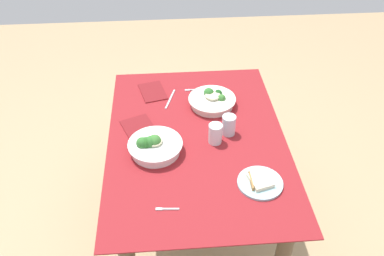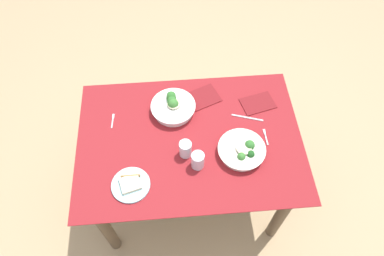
{
  "view_description": "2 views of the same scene",
  "coord_description": "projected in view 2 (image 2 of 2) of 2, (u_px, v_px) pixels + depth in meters",
  "views": [
    {
      "loc": [
        1.52,
        -0.14,
        2.07
      ],
      "look_at": [
        -0.08,
        -0.02,
        0.74
      ],
      "focal_mm": 37.99,
      "sensor_mm": 36.0,
      "label": 1
    },
    {
      "loc": [
        0.07,
        1.02,
        2.42
      ],
      "look_at": [
        -0.02,
        -0.07,
        0.74
      ],
      "focal_mm": 32.94,
      "sensor_mm": 36.0,
      "label": 2
    }
  ],
  "objects": [
    {
      "name": "water_glass_center",
      "position": [
        185.0,
        149.0,
        1.88
      ],
      "size": [
        0.07,
        0.07,
        0.1
      ],
      "primitive_type": "cylinder",
      "color": "silver",
      "rests_on": "dining_table"
    },
    {
      "name": "bread_side_plate",
      "position": [
        131.0,
        184.0,
        1.81
      ],
      "size": [
        0.2,
        0.2,
        0.03
      ],
      "color": "#99C6D1",
      "rests_on": "dining_table"
    },
    {
      "name": "broccoli_bowl_near",
      "position": [
        173.0,
        106.0,
        2.05
      ],
      "size": [
        0.26,
        0.26,
        0.1
      ],
      "color": "white",
      "rests_on": "dining_table"
    },
    {
      "name": "napkin_folded_lower",
      "position": [
        203.0,
        97.0,
        2.13
      ],
      "size": [
        0.23,
        0.21,
        0.01
      ],
      "primitive_type": "cube",
      "rotation": [
        0.0,
        0.0,
        0.39
      ],
      "color": "maroon",
      "rests_on": "dining_table"
    },
    {
      "name": "napkin_folded_upper",
      "position": [
        258.0,
        103.0,
        2.11
      ],
      "size": [
        0.22,
        0.17,
        0.01
      ],
      "primitive_type": "cube",
      "rotation": [
        0.0,
        0.0,
        0.24
      ],
      "color": "maroon",
      "rests_on": "dining_table"
    },
    {
      "name": "ground_plane",
      "position": [
        190.0,
        191.0,
        2.59
      ],
      "size": [
        6.0,
        6.0,
        0.0
      ],
      "primitive_type": "plane",
      "color": "tan"
    },
    {
      "name": "dining_table",
      "position": [
        190.0,
        150.0,
        2.08
      ],
      "size": [
        1.26,
        0.88,
        0.73
      ],
      "color": "maroon",
      "rests_on": "ground_plane"
    },
    {
      "name": "table_knife_left",
      "position": [
        247.0,
        118.0,
        2.05
      ],
      "size": [
        0.18,
        0.07,
        0.0
      ],
      "primitive_type": "cube",
      "rotation": [
        0.0,
        0.0,
        5.98
      ],
      "color": "#B7B7BC",
      "rests_on": "dining_table"
    },
    {
      "name": "water_glass_side",
      "position": [
        198.0,
        160.0,
        1.84
      ],
      "size": [
        0.07,
        0.07,
        0.1
      ],
      "primitive_type": "cylinder",
      "color": "silver",
      "rests_on": "dining_table"
    },
    {
      "name": "broccoli_bowl_far",
      "position": [
        242.0,
        150.0,
        1.9
      ],
      "size": [
        0.26,
        0.26,
        0.08
      ],
      "color": "silver",
      "rests_on": "dining_table"
    },
    {
      "name": "fork_by_far_bowl",
      "position": [
        266.0,
        136.0,
        1.98
      ],
      "size": [
        0.01,
        0.1,
        0.0
      ],
      "rotation": [
        0.0,
        0.0,
        4.74
      ],
      "color": "#B7B7BC",
      "rests_on": "dining_table"
    },
    {
      "name": "fork_by_near_bowl",
      "position": [
        113.0,
        120.0,
        2.04
      ],
      "size": [
        0.02,
        0.1,
        0.0
      ],
      "rotation": [
        0.0,
        0.0,
        4.64
      ],
      "color": "#B7B7BC",
      "rests_on": "dining_table"
    }
  ]
}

